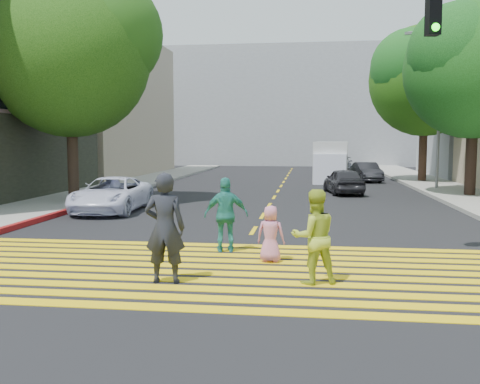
% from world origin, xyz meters
% --- Properties ---
extents(ground, '(120.00, 120.00, 0.00)m').
position_xyz_m(ground, '(0.00, 0.00, 0.00)').
color(ground, black).
extents(sidewalk_left, '(3.00, 40.00, 0.15)m').
position_xyz_m(sidewalk_left, '(-8.50, 22.00, 0.07)').
color(sidewalk_left, gray).
rests_on(sidewalk_left, ground).
extents(sidewalk_right, '(3.00, 60.00, 0.15)m').
position_xyz_m(sidewalk_right, '(8.50, 15.00, 0.07)').
color(sidewalk_right, gray).
rests_on(sidewalk_right, ground).
extents(curb_red, '(0.20, 8.00, 0.16)m').
position_xyz_m(curb_red, '(-6.90, 6.00, 0.08)').
color(curb_red, maroon).
rests_on(curb_red, ground).
extents(crosswalk, '(13.40, 5.30, 0.01)m').
position_xyz_m(crosswalk, '(0.00, 1.28, 0.01)').
color(crosswalk, yellow).
rests_on(crosswalk, ground).
extents(lane_line, '(0.12, 34.40, 0.01)m').
position_xyz_m(lane_line, '(0.00, 22.50, 0.01)').
color(lane_line, yellow).
rests_on(lane_line, ground).
extents(building_left_tan, '(12.00, 16.00, 10.00)m').
position_xyz_m(building_left_tan, '(-16.00, 28.00, 5.00)').
color(building_left_tan, tan).
rests_on(building_left_tan, ground).
extents(backdrop_block, '(30.00, 8.00, 12.00)m').
position_xyz_m(backdrop_block, '(0.00, 48.00, 6.00)').
color(backdrop_block, gray).
rests_on(backdrop_block, ground).
extents(tree_left, '(7.43, 7.04, 9.24)m').
position_xyz_m(tree_left, '(-7.90, 11.73, 6.23)').
color(tree_left, '#362A1A').
rests_on(tree_left, ground).
extents(tree_right_near, '(8.11, 8.11, 8.89)m').
position_xyz_m(tree_right_near, '(8.74, 15.92, 6.01)').
color(tree_right_near, black).
rests_on(tree_right_near, ground).
extents(tree_right_far, '(8.62, 8.60, 9.57)m').
position_xyz_m(tree_right_far, '(8.40, 24.42, 6.46)').
color(tree_right_far, black).
rests_on(tree_right_far, ground).
extents(pedestrian_man, '(0.76, 0.53, 2.01)m').
position_xyz_m(pedestrian_man, '(-1.01, 0.25, 1.00)').
color(pedestrian_man, '#212229').
rests_on(pedestrian_man, ground).
extents(pedestrian_woman, '(0.98, 0.86, 1.71)m').
position_xyz_m(pedestrian_woman, '(1.66, 0.52, 0.85)').
color(pedestrian_woman, '#ADC030').
rests_on(pedestrian_woman, ground).
extents(pedestrian_child, '(0.63, 0.46, 1.21)m').
position_xyz_m(pedestrian_child, '(0.77, 2.13, 0.60)').
color(pedestrian_child, '#CD7598').
rests_on(pedestrian_child, ground).
extents(pedestrian_extra, '(1.08, 0.62, 1.72)m').
position_xyz_m(pedestrian_extra, '(-0.33, 3.06, 0.86)').
color(pedestrian_extra, teal).
rests_on(pedestrian_extra, ground).
extents(white_sedan, '(2.19, 4.53, 1.24)m').
position_xyz_m(white_sedan, '(-5.50, 9.41, 0.62)').
color(white_sedan, white).
rests_on(white_sedan, ground).
extents(dark_car_near, '(2.00, 3.83, 1.24)m').
position_xyz_m(dark_car_near, '(3.20, 17.01, 0.62)').
color(dark_car_near, black).
rests_on(dark_car_near, ground).
extents(silver_car, '(2.38, 5.16, 1.46)m').
position_xyz_m(silver_car, '(3.73, 31.68, 0.73)').
color(silver_car, gray).
rests_on(silver_car, ground).
extents(dark_car_parked, '(1.78, 3.77, 1.20)m').
position_xyz_m(dark_car_parked, '(5.11, 25.01, 0.60)').
color(dark_car_parked, black).
rests_on(dark_car_parked, ground).
extents(white_van, '(2.34, 5.38, 2.48)m').
position_xyz_m(white_van, '(2.91, 24.55, 1.18)').
color(white_van, '#BEBEBE').
rests_on(white_van, ground).
extents(street_lamp, '(1.85, 0.51, 8.18)m').
position_xyz_m(street_lamp, '(7.85, 19.23, 4.70)').
color(street_lamp, gray).
rests_on(street_lamp, ground).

